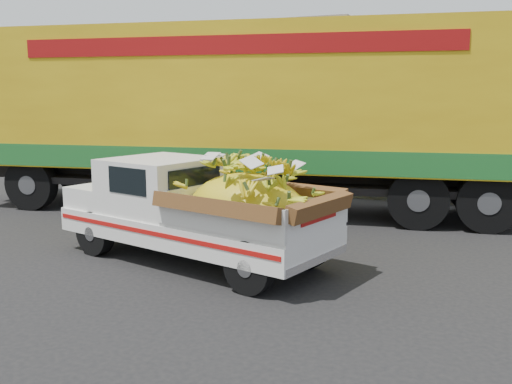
% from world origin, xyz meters
% --- Properties ---
extents(ground, '(100.00, 100.00, 0.00)m').
position_xyz_m(ground, '(0.00, 0.00, 0.00)').
color(ground, black).
rests_on(ground, ground).
extents(curb, '(60.00, 0.25, 0.15)m').
position_xyz_m(curb, '(0.00, 6.54, 0.07)').
color(curb, gray).
rests_on(curb, ground).
extents(sidewalk, '(60.00, 4.00, 0.14)m').
position_xyz_m(sidewalk, '(0.00, 8.64, 0.07)').
color(sidewalk, gray).
rests_on(sidewalk, ground).
extents(building_left, '(18.00, 6.00, 5.00)m').
position_xyz_m(building_left, '(-8.00, 14.54, 2.50)').
color(building_left, gray).
rests_on(building_left, ground).
extents(pickup_truck, '(4.48, 2.48, 1.49)m').
position_xyz_m(pickup_truck, '(1.99, 0.20, 0.80)').
color(pickup_truck, black).
rests_on(pickup_truck, ground).
extents(semi_trailer, '(12.08, 4.52, 3.80)m').
position_xyz_m(semi_trailer, '(0.82, 4.09, 2.12)').
color(semi_trailer, black).
rests_on(semi_trailer, ground).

